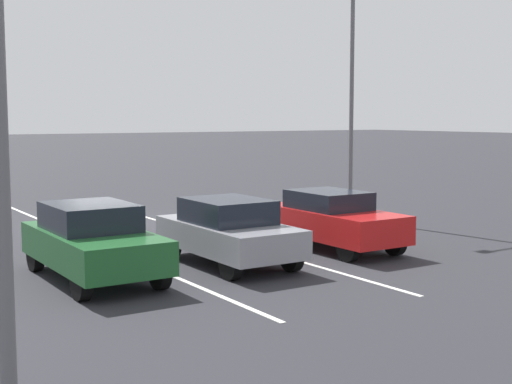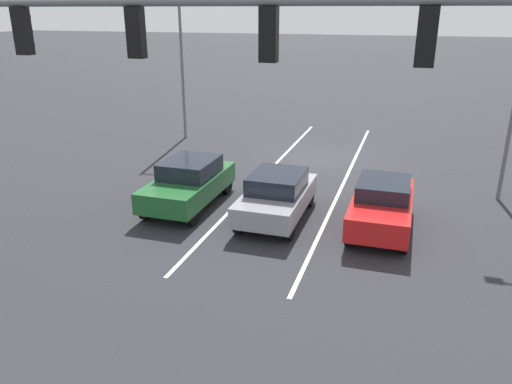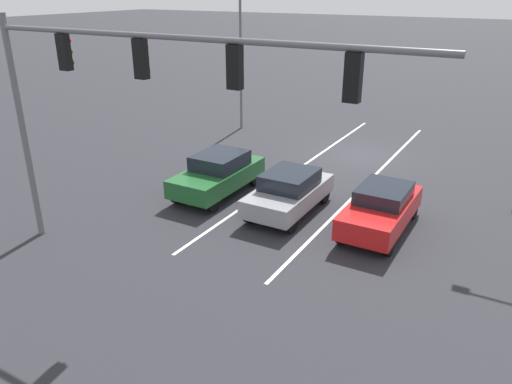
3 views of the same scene
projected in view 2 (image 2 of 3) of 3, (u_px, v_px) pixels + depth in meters
ground_plane at (319, 157)px, 23.06m from camera, size 240.00×240.00×0.00m
lane_stripe_left_divider at (345, 180)px, 19.83m from camera, size 0.12×18.19×0.01m
lane_stripe_center_divider at (267, 173)px, 20.75m from camera, size 0.12×18.19×0.01m
car_gray_midlane_front at (277, 195)px, 15.98m from camera, size 1.83×4.01×1.53m
car_red_leftlane_front at (382, 204)px, 15.27m from camera, size 1.76×4.16×1.50m
car_darkgreen_rightlane_front at (189, 182)px, 17.06m from camera, size 1.87×4.25×1.60m
traffic_signal_gantry at (108, 66)px, 10.01m from camera, size 12.35×0.37×6.91m
street_lamp_right_shoulder at (184, 41)px, 24.73m from camera, size 1.81×0.24×8.65m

